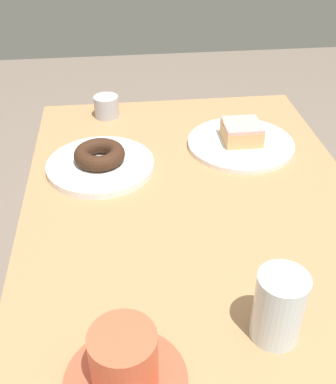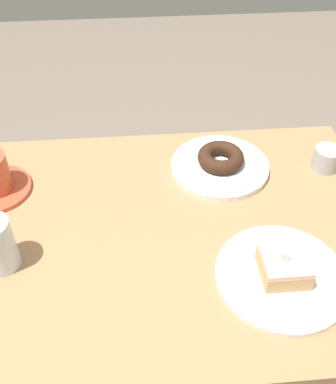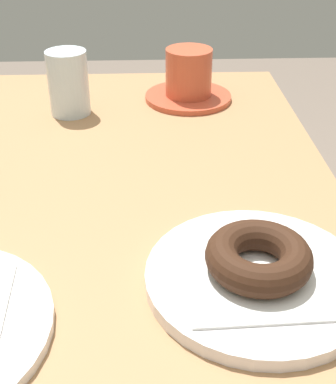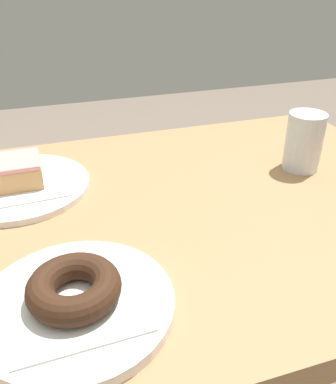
% 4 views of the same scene
% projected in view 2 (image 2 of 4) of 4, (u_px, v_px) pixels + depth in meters
% --- Properties ---
extents(table, '(0.97, 0.65, 0.76)m').
position_uv_depth(table, '(153.00, 258.00, 0.96)').
color(table, '#A3764D').
rests_on(table, ground_plane).
extents(plate_chocolate_ring, '(0.22, 0.22, 0.01)m').
position_uv_depth(plate_chocolate_ring, '(220.00, 166.00, 1.03)').
color(plate_chocolate_ring, white).
rests_on(plate_chocolate_ring, table).
extents(napkin_chocolate_ring, '(0.15, 0.15, 0.00)m').
position_uv_depth(napkin_chocolate_ring, '(220.00, 163.00, 1.02)').
color(napkin_chocolate_ring, white).
rests_on(napkin_chocolate_ring, plate_chocolate_ring).
extents(donut_chocolate_ring, '(0.11, 0.11, 0.03)m').
position_uv_depth(donut_chocolate_ring, '(221.00, 157.00, 1.01)').
color(donut_chocolate_ring, '#361E12').
rests_on(donut_chocolate_ring, napkin_chocolate_ring).
extents(plate_glazed_square, '(0.24, 0.24, 0.01)m').
position_uv_depth(plate_glazed_square, '(281.00, 276.00, 0.81)').
color(plate_glazed_square, white).
rests_on(plate_glazed_square, table).
extents(napkin_glazed_square, '(0.16, 0.16, 0.00)m').
position_uv_depth(napkin_glazed_square, '(282.00, 274.00, 0.80)').
color(napkin_glazed_square, white).
rests_on(napkin_glazed_square, plate_glazed_square).
extents(donut_glazed_square, '(0.08, 0.08, 0.04)m').
position_uv_depth(donut_glazed_square, '(284.00, 266.00, 0.79)').
color(donut_glazed_square, tan).
rests_on(donut_glazed_square, napkin_glazed_square).
extents(sugar_jar, '(0.06, 0.06, 0.05)m').
position_uv_depth(sugar_jar, '(326.00, 159.00, 1.02)').
color(sugar_jar, '#ACADB6').
rests_on(sugar_jar, table).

